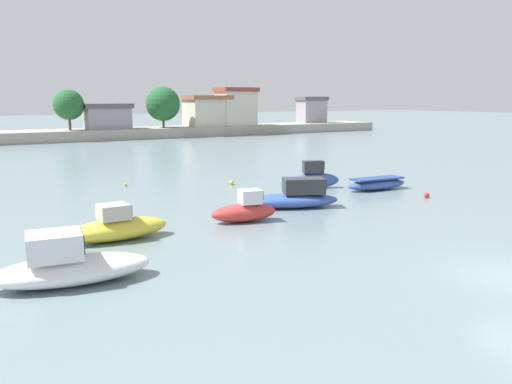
{
  "coord_description": "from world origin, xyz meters",
  "views": [
    {
      "loc": [
        -16.6,
        -10.31,
        6.21
      ],
      "look_at": [
        -1.62,
        15.3,
        0.8
      ],
      "focal_mm": 36.02,
      "sensor_mm": 36.0,
      "label": 1
    }
  ],
  "objects": [
    {
      "name": "moored_boat_0",
      "position": [
        -13.68,
        7.27,
        0.64
      ],
      "size": [
        5.49,
        2.64,
        1.82
      ],
      "rotation": [
        0.0,
        0.0,
        -0.11
      ],
      "color": "white",
      "rests_on": "ground"
    },
    {
      "name": "moored_boat_1",
      "position": [
        -10.73,
        11.93,
        0.58
      ],
      "size": [
        4.6,
        1.89,
        1.63
      ],
      "rotation": [
        0.0,
        0.0,
        0.04
      ],
      "color": "yellow",
      "rests_on": "ground"
    },
    {
      "name": "moored_boat_2",
      "position": [
        -4.16,
        12.08,
        0.59
      ],
      "size": [
        3.61,
        1.84,
        1.64
      ],
      "rotation": [
        0.0,
        0.0,
        -0.17
      ],
      "color": "#C63833",
      "rests_on": "ground"
    },
    {
      "name": "moored_boat_3",
      "position": [
        -0.05,
        13.64,
        0.62
      ],
      "size": [
        5.81,
        3.77,
        1.71
      ],
      "rotation": [
        0.0,
        0.0,
        -0.4
      ],
      "color": "#3856A8",
      "rests_on": "ground"
    },
    {
      "name": "moored_boat_4",
      "position": [
        4.94,
        18.33,
        0.71
      ],
      "size": [
        3.63,
        2.08,
        1.94
      ],
      "rotation": [
        0.0,
        0.0,
        -0.34
      ],
      "color": "#3856A8",
      "rests_on": "ground"
    },
    {
      "name": "moored_boat_5",
      "position": [
        8.27,
        15.66,
        0.4
      ],
      "size": [
        4.9,
        1.79,
        0.84
      ],
      "rotation": [
        0.0,
        0.0,
        -0.07
      ],
      "color": "#3856A8",
      "rests_on": "ground"
    },
    {
      "name": "mooring_buoy_0",
      "position": [
        8.9,
        11.82,
        0.18
      ],
      "size": [
        0.36,
        0.36,
        0.36
      ],
      "primitive_type": "sphere",
      "color": "red",
      "rests_on": "ground"
    },
    {
      "name": "mooring_buoy_1",
      "position": [
        0.55,
        22.54,
        0.18
      ],
      "size": [
        0.35,
        0.35,
        0.35
      ],
      "primitive_type": "sphere",
      "color": "yellow",
      "rests_on": "ground"
    },
    {
      "name": "mooring_buoy_2",
      "position": [
        -6.33,
        25.91,
        0.12
      ],
      "size": [
        0.24,
        0.24,
        0.24
      ],
      "primitive_type": "sphere",
      "color": "yellow",
      "rests_on": "ground"
    },
    {
      "name": "distant_shoreline",
      "position": [
        4.53,
        70.39,
        2.29
      ],
      "size": [
        110.31,
        8.11,
        8.14
      ],
      "color": "#9E998C",
      "rests_on": "ground"
    }
  ]
}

